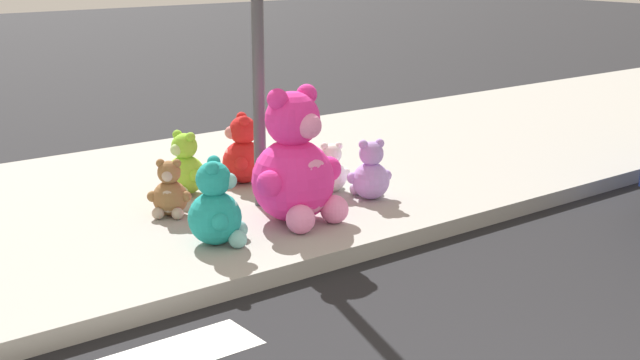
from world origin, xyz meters
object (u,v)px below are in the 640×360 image
Objects in this scene: sign_pole at (257,18)px; plush_lime at (184,169)px; plush_pink_large at (296,169)px; plush_lavender at (370,175)px; plush_teal at (217,210)px; plush_white at (331,171)px; plush_brown at (170,193)px; plush_red at (242,155)px.

sign_pole is 5.19× the size of plush_lime.
plush_lavender is at bearing 7.88° from plush_pink_large.
sign_pole reaches higher than plush_pink_large.
plush_lavender is at bearing 6.89° from plush_teal.
plush_pink_large reaches higher than plush_white.
plush_pink_large is 1.91× the size of plush_lime.
plush_brown is (-0.79, 0.81, -0.27)m from plush_pink_large.
plush_teal reaches higher than plush_brown.
plush_brown is (-0.81, 0.23, -1.49)m from sign_pole.
plush_red is at bearing 69.88° from sign_pole.
plush_white is at bearing 20.93° from plush_teal.
plush_pink_large reaches higher than plush_lavender.
plush_pink_large is 1.16m from plush_brown.
sign_pole is at bearing -110.12° from plush_red.
sign_pole reaches higher than plush_lime.
plush_white is at bearing -9.19° from plush_brown.
plush_brown is (-1.09, -0.52, -0.08)m from plush_red.
plush_pink_large is 1.00m from plush_lavender.
sign_pole is at bearing 87.56° from plush_pink_large.
plush_teal is at bearing -174.25° from plush_pink_large.
sign_pole is 1.67m from plush_lime.
plush_teal is at bearing -159.07° from plush_white.
plush_lime reaches higher than plush_white.
plush_lavender is (0.66, -1.20, -0.05)m from plush_red.
plush_teal is at bearing -128.68° from plush_red.
plush_lime is at bearing 117.91° from sign_pole.
plush_white is at bearing -56.19° from plush_red.
sign_pole is 1.70m from plush_white.
sign_pole reaches higher than plush_red.
plush_teal is at bearing -142.15° from sign_pole.
plush_pink_large is 1.38m from plush_red.
plush_lime is (-0.39, 0.73, -1.45)m from sign_pole.
plush_lime is 1.26× the size of plush_white.
plush_brown is (-0.42, -0.51, -0.04)m from plush_lime.
plush_brown is at bearing -154.32° from plush_red.
plush_lavender reaches higher than plush_brown.
plush_red is 1.81m from plush_teal.
plush_pink_large reaches higher than plush_lime.
plush_red is (0.27, 0.75, -1.42)m from sign_pole.
plush_pink_large reaches higher than plush_red.
plush_pink_large is 2.30× the size of plush_brown.
plush_red reaches higher than plush_lavender.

